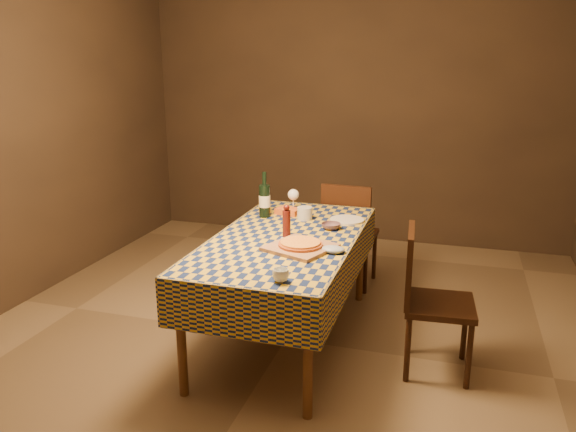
# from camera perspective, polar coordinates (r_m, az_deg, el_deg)

# --- Properties ---
(room) EXTENTS (5.00, 5.10, 2.70)m
(room) POSITION_cam_1_polar(r_m,az_deg,el_deg) (3.66, -0.23, 6.59)
(room) COLOR brown
(room) RESTS_ON ground
(dining_table) EXTENTS (0.94, 1.84, 0.77)m
(dining_table) POSITION_cam_1_polar(r_m,az_deg,el_deg) (3.82, -0.22, -3.17)
(dining_table) COLOR brown
(dining_table) RESTS_ON ground
(cutting_board) EXTENTS (0.48, 0.48, 0.02)m
(cutting_board) POSITION_cam_1_polar(r_m,az_deg,el_deg) (3.55, 1.26, -3.21)
(cutting_board) COLOR #9C6B49
(cutting_board) RESTS_ON dining_table
(pizza) EXTENTS (0.32, 0.32, 0.03)m
(pizza) POSITION_cam_1_polar(r_m,az_deg,el_deg) (3.54, 1.26, -2.83)
(pizza) COLOR #9C451A
(pizza) RESTS_ON cutting_board
(pepper_mill) EXTENTS (0.07, 0.07, 0.23)m
(pepper_mill) POSITION_cam_1_polar(r_m,az_deg,el_deg) (3.75, -0.15, -0.61)
(pepper_mill) COLOR #461210
(pepper_mill) RESTS_ON dining_table
(bowl) EXTENTS (0.17, 0.17, 0.04)m
(bowl) POSITION_cam_1_polar(r_m,az_deg,el_deg) (3.97, 4.40, -1.03)
(bowl) COLOR #5C424D
(bowl) RESTS_ON dining_table
(wine_glass) EXTENTS (0.09, 0.09, 0.18)m
(wine_glass) POSITION_cam_1_polar(r_m,az_deg,el_deg) (4.40, 0.55, 2.09)
(wine_glass) COLOR white
(wine_glass) RESTS_ON dining_table
(wine_bottle) EXTENTS (0.10, 0.10, 0.35)m
(wine_bottle) POSITION_cam_1_polar(r_m,az_deg,el_deg) (4.24, -2.39, 1.63)
(wine_bottle) COLOR black
(wine_bottle) RESTS_ON dining_table
(deli_tub) EXTENTS (0.13, 0.13, 0.10)m
(deli_tub) POSITION_cam_1_polar(r_m,az_deg,el_deg) (4.18, 1.71, 0.27)
(deli_tub) COLOR silver
(deli_tub) RESTS_ON dining_table
(takeout_container) EXTENTS (0.21, 0.17, 0.05)m
(takeout_container) POSITION_cam_1_polar(r_m,az_deg,el_deg) (4.34, 0.05, 0.50)
(takeout_container) COLOR #D3591B
(takeout_container) RESTS_ON dining_table
(white_plate) EXTENTS (0.26, 0.26, 0.01)m
(white_plate) POSITION_cam_1_polar(r_m,az_deg,el_deg) (4.18, 6.01, -0.40)
(white_plate) COLOR white
(white_plate) RESTS_ON dining_table
(tumbler) EXTENTS (0.10, 0.10, 0.07)m
(tumbler) POSITION_cam_1_polar(r_m,az_deg,el_deg) (3.04, -0.74, -6.05)
(tumbler) COLOR silver
(tumbler) RESTS_ON dining_table
(flour_patch) EXTENTS (0.25, 0.19, 0.00)m
(flour_patch) POSITION_cam_1_polar(r_m,az_deg,el_deg) (3.66, 0.80, -2.78)
(flour_patch) COLOR silver
(flour_patch) RESTS_ON dining_table
(flour_bag) EXTENTS (0.16, 0.14, 0.04)m
(flour_bag) POSITION_cam_1_polar(r_m,az_deg,el_deg) (3.49, 4.61, -3.39)
(flour_bag) COLOR #97A8C1
(flour_bag) RESTS_ON dining_table
(chair_far) EXTENTS (0.45, 0.45, 0.93)m
(chair_far) POSITION_cam_1_polar(r_m,az_deg,el_deg) (4.82, 6.16, -1.36)
(chair_far) COLOR black
(chair_far) RESTS_ON ground
(chair_right) EXTENTS (0.46, 0.45, 0.93)m
(chair_right) POSITION_cam_1_polar(r_m,az_deg,el_deg) (3.63, 13.91, -7.61)
(chair_right) COLOR black
(chair_right) RESTS_ON ground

